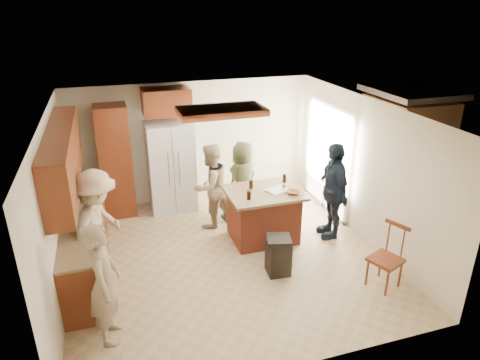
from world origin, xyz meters
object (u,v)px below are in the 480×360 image
object	(u,v)px
kitchen_island	(263,215)
spindle_chair	(386,259)
person_counter	(98,228)
person_front_left	(104,284)
person_side_right	(333,191)
person_behind_left	(211,186)
refrigerator	(171,167)
person_behind_right	(243,179)
trash_bin	(278,255)

from	to	relation	value
kitchen_island	spindle_chair	size ratio (longest dim) A/B	1.29
person_counter	spindle_chair	bearing A→B (deg)	-85.41
person_front_left	person_side_right	size ratio (longest dim) A/B	0.92
person_front_left	person_behind_left	xyz separation A→B (m)	(1.94, 2.48, -0.01)
refrigerator	kitchen_island	world-z (taller)	refrigerator
person_counter	person_behind_right	bearing A→B (deg)	-37.04
person_behind_right	trash_bin	distance (m)	2.18
person_front_left	person_behind_right	xyz separation A→B (m)	(2.66, 2.78, -0.06)
person_behind_right	person_side_right	bearing A→B (deg)	103.34
person_behind_right	kitchen_island	bearing A→B (deg)	61.79
person_behind_left	person_side_right	distance (m)	2.21
kitchen_island	person_behind_right	bearing A→B (deg)	92.11
person_behind_left	trash_bin	distance (m)	1.99
kitchen_island	trash_bin	bearing A→B (deg)	-97.65
person_front_left	kitchen_island	xyz separation A→B (m)	(2.70, 1.72, -0.34)
person_front_left	trash_bin	world-z (taller)	person_front_left
person_behind_left	refrigerator	world-z (taller)	refrigerator
person_counter	person_side_right	bearing A→B (deg)	-63.23
person_front_left	kitchen_island	world-z (taller)	person_front_left
person_behind_left	trash_bin	xyz separation A→B (m)	(0.62, -1.83, -0.49)
person_front_left	spindle_chair	world-z (taller)	person_front_left
person_side_right	person_counter	world-z (taller)	person_counter
trash_bin	person_behind_right	bearing A→B (deg)	87.20
person_behind_left	kitchen_island	world-z (taller)	person_behind_left
spindle_chair	person_behind_left	bearing A→B (deg)	127.63
refrigerator	spindle_chair	xyz separation A→B (m)	(2.58, -3.58, -0.45)
person_front_left	person_behind_left	size ratio (longest dim) A/B	1.01
trash_bin	person_side_right	bearing A→B (deg)	31.41
refrigerator	trash_bin	bearing A→B (deg)	-67.05
person_behind_right	person_counter	distance (m)	3.09
person_counter	refrigerator	size ratio (longest dim) A/B	1.00
trash_bin	spindle_chair	world-z (taller)	spindle_chair
spindle_chair	trash_bin	bearing A→B (deg)	150.91
person_behind_right	person_side_right	size ratio (longest dim) A/B	0.85
person_counter	refrigerator	xyz separation A→B (m)	(1.41, 2.16, 0.00)
refrigerator	spindle_chair	distance (m)	4.44
person_behind_right	person_side_right	distance (m)	1.81
person_behind_left	trash_bin	world-z (taller)	person_behind_left
person_side_right	person_behind_left	bearing A→B (deg)	-110.17
person_front_left	person_behind_right	bearing A→B (deg)	-36.37
person_front_left	kitchen_island	bearing A→B (deg)	-50.15
refrigerator	kitchen_island	size ratio (longest dim) A/B	1.41
person_behind_right	person_counter	xyz separation A→B (m)	(-2.70, -1.48, 0.15)
person_side_right	kitchen_island	world-z (taller)	person_side_right
person_behind_right	kitchen_island	world-z (taller)	person_behind_right
person_behind_left	person_counter	world-z (taller)	person_counter
person_counter	spindle_chair	world-z (taller)	person_counter
trash_bin	person_front_left	bearing A→B (deg)	-165.69
person_behind_left	person_counter	bearing A→B (deg)	0.15
spindle_chair	refrigerator	bearing A→B (deg)	125.80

